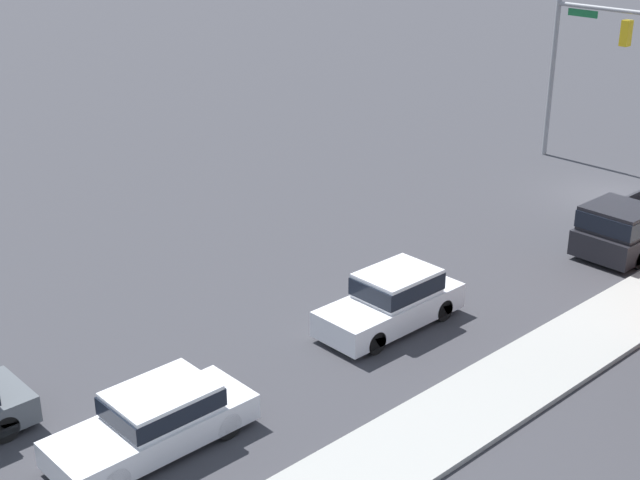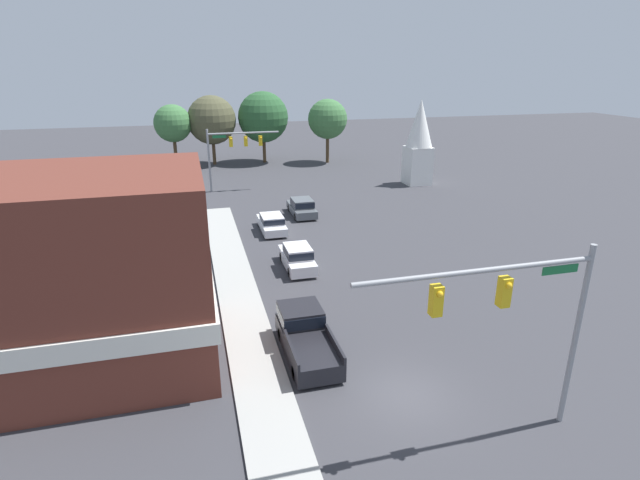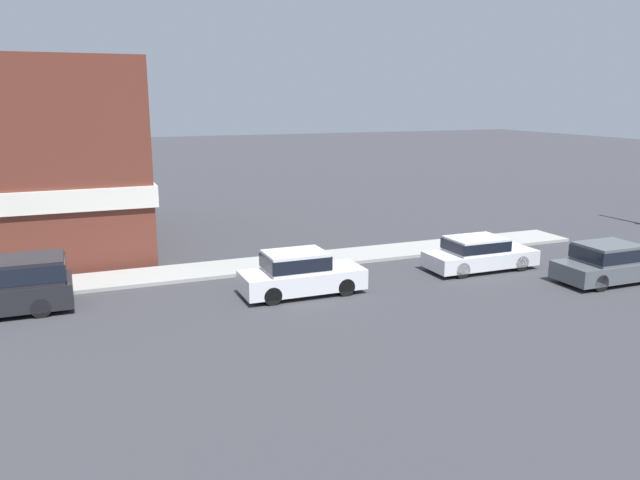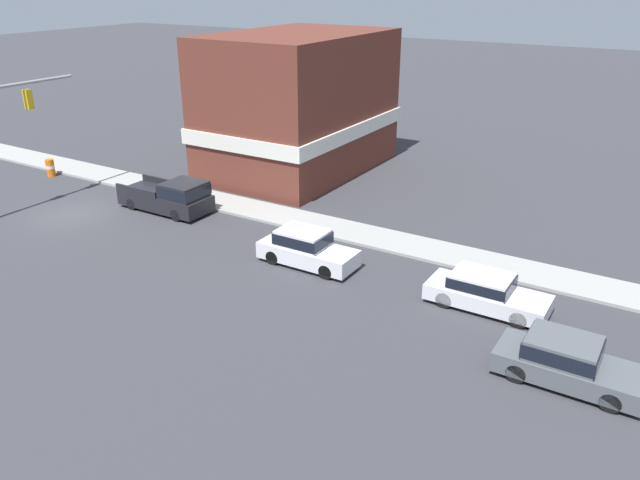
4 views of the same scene
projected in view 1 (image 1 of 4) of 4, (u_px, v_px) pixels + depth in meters
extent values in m
plane|color=#38383D|center=(611.00, 197.00, 35.49)|extent=(200.00, 200.00, 0.00)
cylinder|color=gray|center=(552.00, 76.00, 39.43)|extent=(0.22, 0.22, 7.26)
cube|color=gold|center=(626.00, 33.00, 36.33)|extent=(0.36, 0.36, 1.05)
sphere|color=yellow|center=(630.00, 25.00, 36.34)|extent=(0.22, 0.22, 0.22)
cube|color=#196B38|center=(583.00, 13.00, 37.52)|extent=(1.40, 0.04, 0.30)
cylinder|color=black|center=(375.00, 342.00, 23.91)|extent=(0.22, 0.66, 0.66)
cylinder|color=black|center=(335.00, 323.00, 24.95)|extent=(0.22, 0.66, 0.66)
cylinder|color=black|center=(443.00, 310.00, 25.67)|extent=(0.22, 0.66, 0.66)
cylinder|color=black|center=(403.00, 293.00, 26.72)|extent=(0.22, 0.66, 0.66)
cube|color=silver|center=(390.00, 309.00, 25.23)|extent=(1.76, 4.54, 0.74)
cube|color=silver|center=(397.00, 283.00, 25.12)|extent=(1.62, 2.18, 0.71)
cube|color=black|center=(397.00, 283.00, 25.12)|extent=(1.64, 2.27, 0.50)
cylinder|color=black|center=(77.00, 447.00, 19.59)|extent=(0.22, 0.66, 0.66)
cylinder|color=black|center=(227.00, 425.00, 20.34)|extent=(0.22, 0.66, 0.66)
cylinder|color=black|center=(187.00, 397.00, 21.43)|extent=(0.22, 0.66, 0.66)
cube|color=silver|center=(153.00, 430.00, 19.90)|extent=(1.83, 4.73, 0.63)
cube|color=silver|center=(162.00, 401.00, 19.84)|extent=(1.68, 2.27, 0.61)
cube|color=black|center=(162.00, 401.00, 19.84)|extent=(1.70, 2.36, 0.43)
cylinder|color=black|center=(5.00, 428.00, 20.23)|extent=(0.22, 0.66, 0.66)
cylinder|color=black|center=(638.00, 259.00, 29.02)|extent=(0.22, 0.66, 0.66)
cylinder|color=black|center=(587.00, 243.00, 30.30)|extent=(0.22, 0.66, 0.66)
cylinder|color=black|center=(637.00, 218.00, 32.39)|extent=(0.22, 0.66, 0.66)
cube|color=black|center=(638.00, 230.00, 30.60)|extent=(2.12, 5.37, 0.85)
cube|color=black|center=(619.00, 218.00, 29.36)|extent=(2.01, 2.04, 0.81)
cube|color=black|center=(619.00, 218.00, 29.36)|extent=(2.03, 2.12, 0.57)
cube|color=black|center=(632.00, 199.00, 31.78)|extent=(0.12, 3.03, 0.35)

